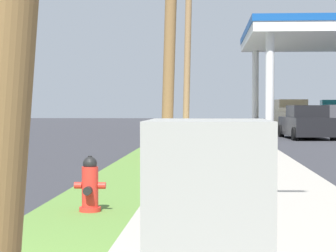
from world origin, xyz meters
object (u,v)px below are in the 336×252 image
object	(u,v)px
utility_pole_background	(188,42)
car_black_by_near_pump	(306,123)
fire_hydrant_third	(166,134)
truck_teal_at_forecourt	(336,115)
fire_hydrant_second	(151,146)
truck_tan_on_apron	(293,116)
car_white_by_far_pump	(323,120)
fire_hydrant_nearest	(90,187)

from	to	relation	value
utility_pole_background	car_black_by_near_pump	xyz separation A→B (m)	(5.63, -1.73, -4.02)
fire_hydrant_third	truck_teal_at_forecourt	xyz separation A→B (m)	(10.28, 19.65, 0.47)
fire_hydrant_second	truck_tan_on_apron	size ratio (longest dim) A/B	0.13
car_black_by_near_pump	car_white_by_far_pump	size ratio (longest dim) A/B	1.00
fire_hydrant_second	utility_pole_background	bearing A→B (deg)	88.15
utility_pole_background	truck_teal_at_forecourt	bearing A→B (deg)	51.78
fire_hydrant_nearest	fire_hydrant_second	size ratio (longest dim) A/B	1.00
fire_hydrant_second	car_white_by_far_pump	size ratio (longest dim) A/B	0.16
fire_hydrant_nearest	truck_tan_on_apron	world-z (taller)	truck_tan_on_apron
car_black_by_near_pump	utility_pole_background	bearing A→B (deg)	162.93
utility_pole_background	car_white_by_far_pump	bearing A→B (deg)	34.67
utility_pole_background	car_black_by_near_pump	bearing A→B (deg)	-17.07
fire_hydrant_third	car_black_by_near_pump	size ratio (longest dim) A/B	0.16
utility_pole_background	truck_tan_on_apron	bearing A→B (deg)	55.27
fire_hydrant_nearest	truck_tan_on_apron	size ratio (longest dim) A/B	0.13
car_white_by_far_pump	fire_hydrant_third	bearing A→B (deg)	-123.07
fire_hydrant_third	utility_pole_background	xyz separation A→B (m)	(0.61, 7.38, 4.30)
car_white_by_far_pump	fire_hydrant_nearest	bearing A→B (deg)	-105.39
fire_hydrant_third	car_white_by_far_pump	xyz separation A→B (m)	(8.24, 12.65, 0.28)
car_white_by_far_pump	truck_tan_on_apron	bearing A→B (deg)	106.98
car_white_by_far_pump	truck_tan_on_apron	distance (m)	4.16
utility_pole_background	car_black_by_near_pump	world-z (taller)	utility_pole_background
fire_hydrant_second	truck_teal_at_forecourt	world-z (taller)	truck_teal_at_forecourt
fire_hydrant_third	truck_tan_on_apron	distance (m)	18.05
fire_hydrant_third	truck_teal_at_forecourt	size ratio (longest dim) A/B	0.13
fire_hydrant_nearest	truck_teal_at_forecourt	size ratio (longest dim) A/B	0.13
car_black_by_near_pump	truck_teal_at_forecourt	distance (m)	14.57
utility_pole_background	car_black_by_near_pump	distance (m)	7.13
fire_hydrant_second	utility_pole_background	distance (m)	15.71
car_black_by_near_pump	truck_teal_at_forecourt	xyz separation A→B (m)	(4.04, 14.00, 0.19)
fire_hydrant_second	fire_hydrant_third	xyz separation A→B (m)	(-0.12, 7.73, 0.00)
fire_hydrant_second	fire_hydrant_third	size ratio (longest dim) A/B	1.00
truck_tan_on_apron	fire_hydrant_nearest	bearing A→B (deg)	-101.66
truck_teal_at_forecourt	truck_tan_on_apron	distance (m)	4.45
fire_hydrant_nearest	fire_hydrant_second	bearing A→B (deg)	89.93
truck_tan_on_apron	car_white_by_far_pump	bearing A→B (deg)	-73.02
fire_hydrant_third	utility_pole_background	distance (m)	8.56
utility_pole_background	car_white_by_far_pump	size ratio (longest dim) A/B	1.97
fire_hydrant_third	truck_tan_on_apron	xyz separation A→B (m)	(7.02, 16.62, 0.47)
car_white_by_far_pump	truck_teal_at_forecourt	distance (m)	7.30
fire_hydrant_nearest	car_white_by_far_pump	bearing A→B (deg)	74.61
fire_hydrant_second	truck_teal_at_forecourt	distance (m)	29.20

